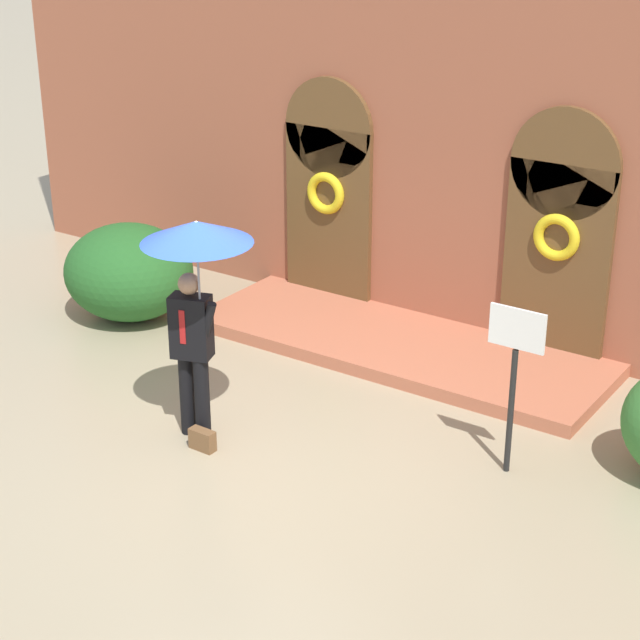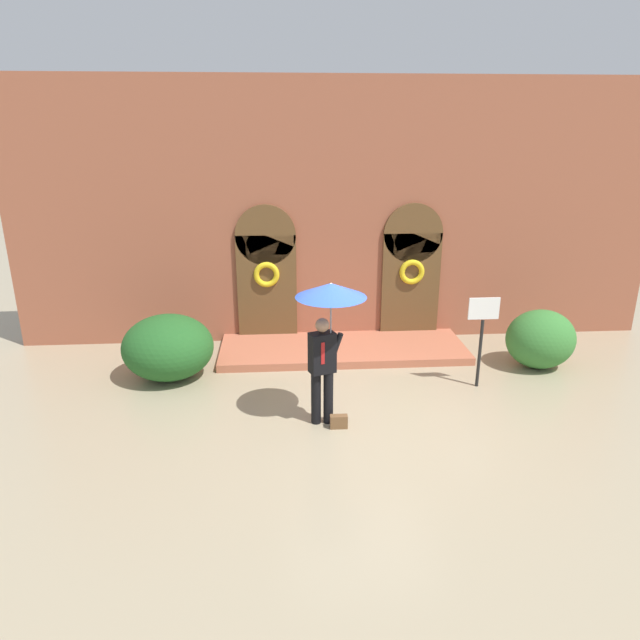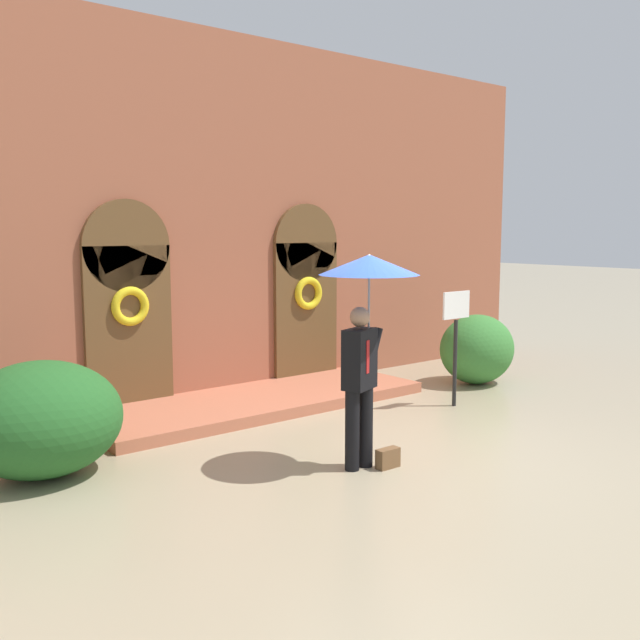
{
  "view_description": "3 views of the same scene",
  "coord_description": "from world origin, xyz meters",
  "px_view_note": "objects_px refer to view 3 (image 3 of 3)",
  "views": [
    {
      "loc": [
        5.92,
        -7.32,
        5.47
      ],
      "look_at": [
        0.01,
        1.36,
        1.01
      ],
      "focal_mm": 60.0,
      "sensor_mm": 36.0,
      "label": 1
    },
    {
      "loc": [
        -1.31,
        -8.22,
        4.61
      ],
      "look_at": [
        -0.63,
        1.17,
        1.4
      ],
      "focal_mm": 32.0,
      "sensor_mm": 36.0,
      "label": 2
    },
    {
      "loc": [
        -5.83,
        -5.58,
        2.64
      ],
      "look_at": [
        -0.17,
        1.36,
        1.49
      ],
      "focal_mm": 40.0,
      "sensor_mm": 36.0,
      "label": 3
    }
  ],
  "objects_px": {
    "handbag": "(388,458)",
    "shrub_left": "(41,419)",
    "person_with_umbrella": "(367,296)",
    "sign_post": "(456,329)",
    "shrub_right": "(477,349)"
  },
  "relations": [
    {
      "from": "handbag",
      "to": "shrub_left",
      "type": "bearing_deg",
      "value": 145.17
    },
    {
      "from": "person_with_umbrella",
      "to": "sign_post",
      "type": "bearing_deg",
      "value": 22.0
    },
    {
      "from": "handbag",
      "to": "shrub_right",
      "type": "xyz_separation_m",
      "value": [
        4.25,
        2.16,
        0.48
      ]
    },
    {
      "from": "person_with_umbrella",
      "to": "handbag",
      "type": "height_order",
      "value": "person_with_umbrella"
    },
    {
      "from": "sign_post",
      "to": "shrub_left",
      "type": "xyz_separation_m",
      "value": [
        -5.78,
        0.8,
        -0.54
      ]
    },
    {
      "from": "shrub_left",
      "to": "shrub_right",
      "type": "xyz_separation_m",
      "value": [
        7.3,
        -0.01,
        -0.03
      ]
    },
    {
      "from": "sign_post",
      "to": "person_with_umbrella",
      "type": "bearing_deg",
      "value": -158.0
    },
    {
      "from": "sign_post",
      "to": "shrub_left",
      "type": "distance_m",
      "value": 5.86
    },
    {
      "from": "sign_post",
      "to": "shrub_right",
      "type": "bearing_deg",
      "value": 27.66
    },
    {
      "from": "person_with_umbrella",
      "to": "handbag",
      "type": "distance_m",
      "value": 1.82
    },
    {
      "from": "handbag",
      "to": "sign_post",
      "type": "bearing_deg",
      "value": 27.24
    },
    {
      "from": "person_with_umbrella",
      "to": "handbag",
      "type": "xyz_separation_m",
      "value": [
        0.15,
        -0.2,
        -1.8
      ]
    },
    {
      "from": "shrub_left",
      "to": "sign_post",
      "type": "bearing_deg",
      "value": -7.92
    },
    {
      "from": "person_with_umbrella",
      "to": "shrub_right",
      "type": "xyz_separation_m",
      "value": [
        4.41,
        1.96,
        -1.32
      ]
    },
    {
      "from": "sign_post",
      "to": "shrub_right",
      "type": "distance_m",
      "value": 1.81
    }
  ]
}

